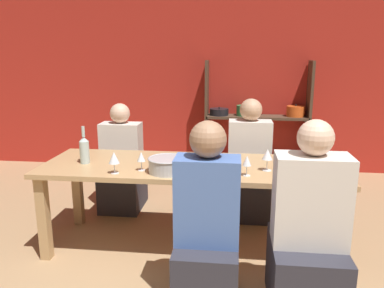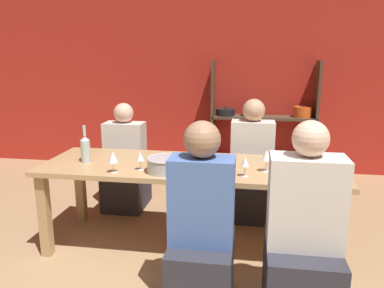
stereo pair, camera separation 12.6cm
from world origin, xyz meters
The scene contains 17 objects.
wall_back_red centered at (0.00, 3.83, 1.35)m, with size 8.80×0.06×2.70m.
shelf_unit centered at (0.53, 3.63, 0.57)m, with size 1.41×0.30×1.55m.
dining_table centered at (-0.09, 1.45, 0.65)m, with size 2.44×0.82×0.74m.
mixing_bowl centered at (-0.24, 1.22, 0.80)m, with size 0.30×0.30×0.12m.
wine_bottle_green centered at (-0.97, 1.39, 0.86)m, with size 0.08×0.08×0.31m.
wine_bottle_dark centered at (0.86, 1.14, 0.88)m, with size 0.08×0.08×0.36m.
wine_glass_white_a centered at (0.90, 1.41, 0.85)m, with size 0.08×0.08×0.16m.
wine_glass_white_b centered at (0.52, 1.35, 0.86)m, with size 0.08×0.08×0.17m.
wine_glass_empty_a centered at (-0.45, 1.24, 0.85)m, with size 0.06×0.06×0.15m.
wine_glass_red_a centered at (-0.64, 1.15, 0.86)m, with size 0.08×0.08×0.17m.
wine_glass_white_c centered at (-0.03, 1.43, 0.86)m, with size 0.08×0.08×0.17m.
wine_glass_red_b centered at (0.36, 1.20, 0.85)m, with size 0.07×0.07×0.16m.
cell_phone centered at (0.17, 1.37, 0.74)m, with size 0.17×0.12×0.01m.
person_near_a centered at (0.10, 0.71, 0.46)m, with size 0.41×0.51×1.23m.
person_far_a centered at (0.42, 2.18, 0.44)m, with size 0.42×0.53×1.21m.
person_near_b centered at (0.74, 0.72, 0.45)m, with size 0.45×0.56×1.25m.
person_far_b centered at (-0.92, 2.22, 0.41)m, with size 0.42×0.52×1.14m.
Camera 2 is at (0.38, -1.48, 1.61)m, focal length 35.00 mm.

